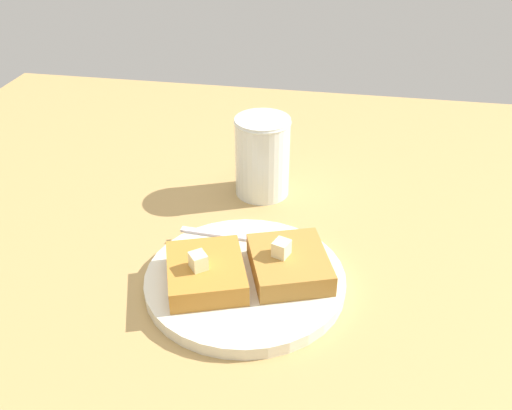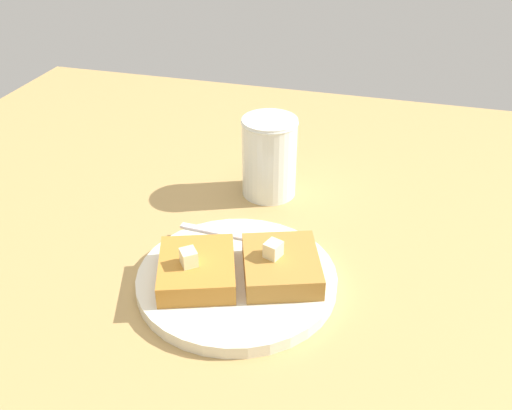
% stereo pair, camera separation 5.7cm
% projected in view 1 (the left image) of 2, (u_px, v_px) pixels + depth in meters
% --- Properties ---
extents(table_surface, '(1.27, 1.27, 0.02)m').
position_uv_depth(table_surface, '(245.00, 292.00, 0.67)').
color(table_surface, '#AC8850').
rests_on(table_surface, ground).
extents(plate, '(0.23, 0.23, 0.02)m').
position_uv_depth(plate, '(248.00, 281.00, 0.66)').
color(plate, silver).
rests_on(plate, table_surface).
extents(toast_slice_left, '(0.11, 0.12, 0.03)m').
position_uv_depth(toast_slice_left, '(289.00, 264.00, 0.66)').
color(toast_slice_left, '#A67431').
rests_on(toast_slice_left, plate).
extents(toast_slice_middle, '(0.11, 0.12, 0.03)m').
position_uv_depth(toast_slice_middle, '(206.00, 272.00, 0.64)').
color(toast_slice_middle, '#B3762C').
rests_on(toast_slice_middle, plate).
extents(butter_pat_primary, '(0.02, 0.02, 0.02)m').
position_uv_depth(butter_pat_primary, '(281.00, 248.00, 0.64)').
color(butter_pat_primary, beige).
rests_on(butter_pat_primary, toast_slice_left).
extents(butter_pat_secondary, '(0.02, 0.02, 0.02)m').
position_uv_depth(butter_pat_secondary, '(198.00, 261.00, 0.62)').
color(butter_pat_secondary, beige).
rests_on(butter_pat_secondary, toast_slice_middle).
extents(fork, '(0.16, 0.02, 0.00)m').
position_uv_depth(fork, '(249.00, 239.00, 0.72)').
color(fork, silver).
rests_on(fork, plate).
extents(syrup_jar, '(0.08, 0.08, 0.12)m').
position_uv_depth(syrup_jar, '(262.00, 161.00, 0.82)').
color(syrup_jar, '#49200C').
rests_on(syrup_jar, table_surface).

